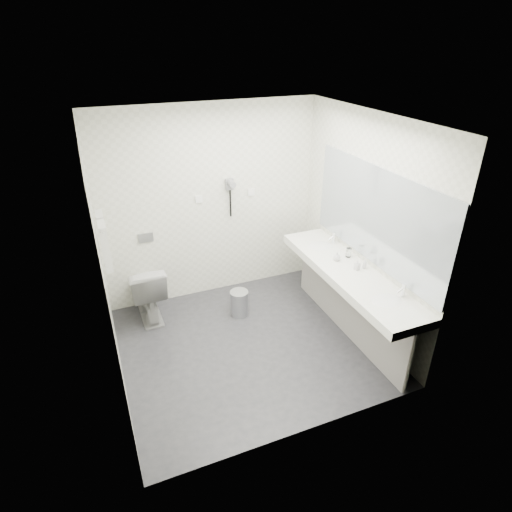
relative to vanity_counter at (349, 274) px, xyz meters
name	(u,v)px	position (x,y,z in m)	size (l,w,h in m)	color
floor	(249,344)	(-1.12, 0.20, -0.80)	(2.80, 2.80, 0.00)	#2E2E33
ceiling	(247,120)	(-1.12, 0.20, 1.70)	(2.80, 2.80, 0.00)	white
wall_back	(211,205)	(-1.12, 1.50, 0.45)	(2.80, 2.80, 0.00)	white
wall_front	(310,319)	(-1.12, -1.10, 0.45)	(2.80, 2.80, 0.00)	white
wall_left	(104,274)	(-2.52, 0.20, 0.45)	(2.60, 2.60, 0.00)	white
wall_right	(364,226)	(0.27, 0.20, 0.45)	(2.60, 2.60, 0.00)	white
vanity_counter	(349,274)	(0.00, 0.00, 0.00)	(0.55, 2.20, 0.10)	white
vanity_panel	(347,305)	(0.02, 0.00, -0.42)	(0.03, 2.15, 0.75)	gray
vanity_post_near	(409,361)	(0.05, -1.04, -0.42)	(0.06, 0.06, 0.75)	silver
vanity_post_far	(306,264)	(0.05, 1.04, -0.42)	(0.06, 0.06, 0.75)	silver
mirror	(376,216)	(0.26, 0.00, 0.65)	(0.02, 2.20, 1.05)	#B2BCC6
basin_near	(386,302)	(0.00, -0.65, 0.04)	(0.40, 0.31, 0.05)	white
basin_far	(320,247)	(0.00, 0.65, 0.04)	(0.40, 0.31, 0.05)	white
faucet_near	(403,290)	(0.19, -0.65, 0.12)	(0.04, 0.04, 0.15)	silver
faucet_far	(334,238)	(0.19, 0.65, 0.12)	(0.04, 0.04, 0.15)	silver
soap_bottle_a	(357,265)	(0.08, -0.02, 0.11)	(0.05, 0.05, 0.12)	white
soap_bottle_b	(337,256)	(-0.01, 0.24, 0.10)	(0.08, 0.08, 0.10)	white
soap_bottle_c	(365,264)	(0.18, -0.03, 0.11)	(0.04, 0.04, 0.12)	white
glass_left	(349,253)	(0.16, 0.27, 0.11)	(0.06, 0.06, 0.11)	silver
toilet	(147,290)	(-2.08, 1.21, -0.42)	(0.42, 0.74, 0.75)	white
flush_plate	(146,238)	(-1.98, 1.49, 0.15)	(0.18, 0.02, 0.12)	#B2B5BA
pedal_bin	(239,304)	(-1.02, 0.80, -0.64)	(0.23, 0.23, 0.32)	#B2B5BA
bin_lid	(239,292)	(-1.02, 0.80, -0.47)	(0.23, 0.23, 0.01)	#B2B5BA
towel_rail	(99,220)	(-2.47, 0.75, 0.75)	(0.02, 0.02, 0.62)	silver
towel_near	(105,246)	(-2.46, 0.61, 0.53)	(0.07, 0.24, 0.48)	silver
towel_far	(103,235)	(-2.46, 0.89, 0.53)	(0.07, 0.24, 0.48)	silver
dryer_cradle	(229,184)	(-0.88, 1.47, 0.70)	(0.10, 0.04, 0.14)	gray
dryer_barrel	(231,184)	(-0.88, 1.40, 0.73)	(0.08, 0.08, 0.14)	gray
dryer_cord	(230,203)	(-0.88, 1.46, 0.45)	(0.02, 0.02, 0.35)	black
switch_plate_a	(199,199)	(-1.27, 1.49, 0.55)	(0.09, 0.02, 0.09)	white
switch_plate_b	(251,192)	(-0.57, 1.49, 0.55)	(0.09, 0.02, 0.09)	white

